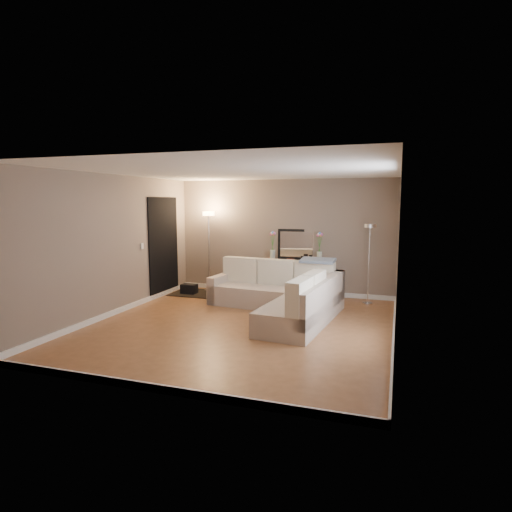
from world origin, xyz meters
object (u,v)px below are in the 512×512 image
(sectional_sofa, at_px, (284,295))
(floor_lamp_lit, at_px, (209,235))
(console_table, at_px, (292,276))
(floor_lamp_unlit, at_px, (369,248))

(sectional_sofa, xyz_separation_m, floor_lamp_lit, (-2.19, 1.40, 0.97))
(floor_lamp_lit, bearing_deg, console_table, 4.94)
(console_table, relative_size, floor_lamp_unlit, 0.77)
(console_table, bearing_deg, sectional_sofa, -81.69)
(console_table, distance_m, floor_lamp_unlit, 1.87)
(console_table, xyz_separation_m, floor_lamp_lit, (-1.96, -0.17, 0.88))
(console_table, distance_m, floor_lamp_lit, 2.15)
(sectional_sofa, xyz_separation_m, floor_lamp_unlit, (1.46, 1.23, 0.83))
(floor_lamp_lit, bearing_deg, sectional_sofa, -32.56)
(sectional_sofa, distance_m, floor_lamp_lit, 2.77)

